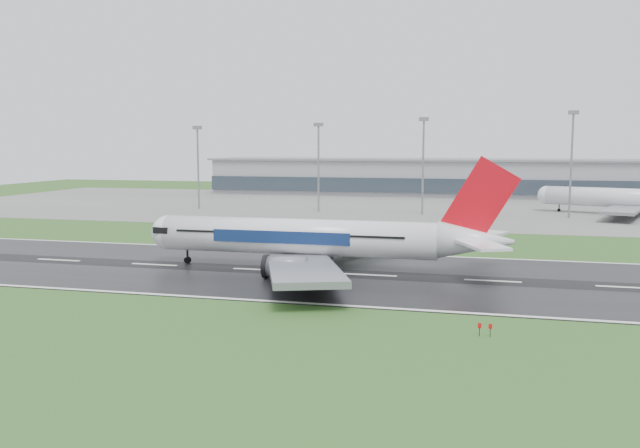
# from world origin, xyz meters

# --- Properties ---
(ground) EXTENTS (520.00, 520.00, 0.00)m
(ground) POSITION_xyz_m (0.00, 0.00, 0.00)
(ground) COLOR #28521E
(ground) RESTS_ON ground
(runway) EXTENTS (400.00, 45.00, 0.10)m
(runway) POSITION_xyz_m (0.00, 0.00, 0.05)
(runway) COLOR black
(runway) RESTS_ON ground
(apron) EXTENTS (400.00, 130.00, 0.08)m
(apron) POSITION_xyz_m (0.00, 125.00, 0.04)
(apron) COLOR slate
(apron) RESTS_ON ground
(terminal) EXTENTS (240.00, 36.00, 15.00)m
(terminal) POSITION_xyz_m (0.00, 185.00, 7.50)
(terminal) COLOR gray
(terminal) RESTS_ON ground
(main_airliner) EXTENTS (64.75, 61.68, 19.10)m
(main_airliner) POSITION_xyz_m (-29.07, 2.87, 9.65)
(main_airliner) COLOR white
(main_airliner) RESTS_ON runway
(parked_airliner) EXTENTS (72.14, 69.59, 17.04)m
(parked_airliner) POSITION_xyz_m (42.01, 113.22, 8.60)
(parked_airliner) COLOR silver
(parked_airliner) RESTS_ON apron
(floodmast_0) EXTENTS (0.64, 0.64, 27.06)m
(floodmast_0) POSITION_xyz_m (-96.40, 100.00, 13.53)
(floodmast_0) COLOR gray
(floodmast_0) RESTS_ON ground
(floodmast_1) EXTENTS (0.64, 0.64, 27.76)m
(floodmast_1) POSITION_xyz_m (-54.08, 100.00, 13.88)
(floodmast_1) COLOR gray
(floodmast_1) RESTS_ON ground
(floodmast_2) EXTENTS (0.64, 0.64, 29.20)m
(floodmast_2) POSITION_xyz_m (-20.36, 100.00, 14.60)
(floodmast_2) COLOR gray
(floodmast_2) RESTS_ON ground
(floodmast_3) EXTENTS (0.64, 0.64, 30.74)m
(floodmast_3) POSITION_xyz_m (23.26, 100.00, 15.37)
(floodmast_3) COLOR gray
(floodmast_3) RESTS_ON ground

